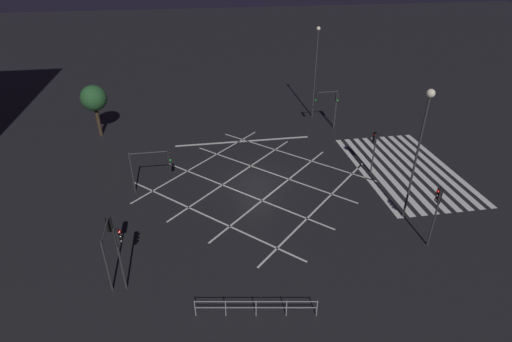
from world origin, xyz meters
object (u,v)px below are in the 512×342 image
at_px(traffic_light_se_main, 337,102).
at_px(street_lamp_west, 422,131).
at_px(street_lamp_east, 316,63).
at_px(traffic_light_sw_cross, 437,205).
at_px(traffic_light_median_north, 153,161).
at_px(traffic_light_median_south, 374,144).
at_px(traffic_light_se_cross, 325,101).
at_px(traffic_light_nw_main, 108,238).
at_px(street_tree_near, 94,99).
at_px(traffic_light_nw_cross, 119,247).

relative_size(traffic_light_se_main, street_lamp_west, 0.41).
height_order(traffic_light_se_main, street_lamp_east, street_lamp_east).
bearing_deg(street_lamp_west, traffic_light_sw_cross, 179.48).
bearing_deg(traffic_light_sw_cross, street_lamp_west, -90.52).
bearing_deg(traffic_light_median_north, traffic_light_median_south, -0.61).
distance_m(traffic_light_se_cross, traffic_light_median_south, 9.40).
bearing_deg(traffic_light_se_main, street_lamp_west, -1.68).
height_order(traffic_light_median_south, traffic_light_se_main, traffic_light_se_main).
height_order(traffic_light_median_north, street_lamp_west, street_lamp_west).
distance_m(traffic_light_nw_main, traffic_light_se_main, 26.61).
xyz_separation_m(traffic_light_nw_main, street_lamp_west, (2.36, -19.02, 4.01)).
bearing_deg(traffic_light_nw_main, traffic_light_median_north, -12.59).
relative_size(traffic_light_se_main, street_tree_near, 0.74).
xyz_separation_m(traffic_light_sw_cross, street_lamp_west, (3.07, -0.03, 3.49)).
bearing_deg(traffic_light_se_main, street_tree_near, -94.77).
height_order(traffic_light_median_north, street_lamp_east, street_lamp_east).
relative_size(traffic_light_se_main, street_lamp_east, 0.39).
relative_size(traffic_light_median_north, traffic_light_nw_main, 0.99).
distance_m(traffic_light_median_south, street_tree_near, 26.02).
xyz_separation_m(traffic_light_se_main, street_tree_near, (1.97, 23.55, 1.08)).
height_order(traffic_light_median_north, traffic_light_nw_cross, traffic_light_nw_cross).
height_order(traffic_light_se_main, street_lamp_west, street_lamp_west).
relative_size(traffic_light_nw_main, traffic_light_median_south, 0.93).
xyz_separation_m(traffic_light_se_cross, street_lamp_west, (-15.52, -0.87, 3.55)).
bearing_deg(traffic_light_nw_cross, traffic_light_nw_main, 121.56).
bearing_deg(traffic_light_se_cross, traffic_light_sw_cross, 92.60).
distance_m(traffic_light_sw_cross, traffic_light_nw_cross, 18.17).
bearing_deg(traffic_light_se_cross, traffic_light_median_south, 96.55).
xyz_separation_m(traffic_light_sw_cross, traffic_light_median_south, (9.25, -0.23, -0.41)).
bearing_deg(street_tree_near, traffic_light_median_south, -116.36).
bearing_deg(traffic_light_nw_cross, traffic_light_median_north, 83.71).
distance_m(traffic_light_median_north, traffic_light_median_south, 17.28).
distance_m(traffic_light_median_north, traffic_light_nw_main, 8.94).
distance_m(traffic_light_sw_cross, street_lamp_east, 22.27).
relative_size(traffic_light_sw_cross, traffic_light_nw_cross, 1.04).
xyz_separation_m(traffic_light_se_main, street_lamp_west, (-15.76, 0.46, 3.84)).
height_order(traffic_light_nw_cross, traffic_light_nw_main, traffic_light_nw_cross).
bearing_deg(traffic_light_nw_cross, traffic_light_sw_cross, 2.05).
distance_m(traffic_light_nw_cross, street_lamp_west, 18.91).
xyz_separation_m(traffic_light_nw_cross, traffic_light_se_cross, (19.24, -17.31, 0.04)).
distance_m(traffic_light_nw_cross, street_lamp_east, 28.65).
height_order(traffic_light_nw_main, traffic_light_se_cross, traffic_light_se_cross).
height_order(traffic_light_median_south, street_lamp_east, street_lamp_east).
height_order(traffic_light_nw_cross, traffic_light_se_main, traffic_light_nw_cross).
height_order(traffic_light_nw_main, traffic_light_median_south, traffic_light_median_south).
relative_size(traffic_light_median_north, street_lamp_west, 0.37).
xyz_separation_m(traffic_light_median_north, traffic_light_se_main, (9.39, -17.54, 0.16)).
relative_size(traffic_light_nw_cross, traffic_light_se_cross, 1.01).
height_order(traffic_light_se_main, street_tree_near, street_tree_near).
bearing_deg(traffic_light_nw_main, traffic_light_nw_cross, -148.44).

